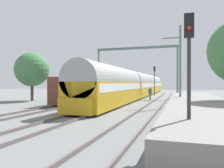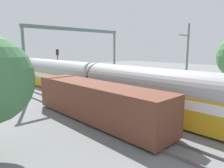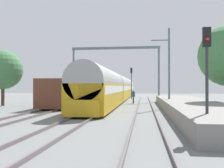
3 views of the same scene
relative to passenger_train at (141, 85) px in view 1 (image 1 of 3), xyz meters
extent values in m
plane|color=slate|center=(0.00, -20.23, -1.97)|extent=(120.00, 120.00, 0.00)
cube|color=#65575A|center=(-4.88, -20.23, -1.89)|extent=(0.08, 60.00, 0.16)
cube|color=#65575A|center=(-3.45, -20.23, -1.89)|extent=(0.08, 60.00, 0.16)
cube|color=#65575A|center=(-0.72, -20.23, -1.89)|extent=(0.08, 60.00, 0.16)
cube|color=#65575A|center=(0.72, -20.23, -1.89)|extent=(0.08, 60.00, 0.16)
cube|color=#65575A|center=(3.45, -20.23, -1.89)|extent=(0.08, 60.00, 0.16)
cube|color=#65575A|center=(4.88, -20.23, -1.89)|extent=(0.08, 60.00, 0.16)
cube|color=gray|center=(7.98, -18.23, -1.52)|extent=(4.40, 28.00, 0.90)
cube|color=gold|center=(0.00, -16.31, -0.71)|extent=(2.90, 16.00, 2.20)
cube|color=white|center=(0.00, -16.31, -0.08)|extent=(2.93, 15.36, 0.64)
cylinder|color=#9D9D9D|center=(0.00, -16.31, 0.59)|extent=(2.84, 16.00, 2.84)
cube|color=gold|center=(0.00, 0.04, -0.71)|extent=(2.90, 16.00, 2.20)
cube|color=white|center=(0.00, 0.04, -0.08)|extent=(2.93, 15.36, 0.64)
cylinder|color=#9D9D9D|center=(0.00, 0.04, 0.59)|extent=(2.84, 16.00, 2.84)
cube|color=gold|center=(0.00, 16.39, -0.71)|extent=(2.90, 16.00, 2.20)
cube|color=white|center=(0.00, 16.39, -0.08)|extent=(2.93, 15.36, 0.64)
cylinder|color=#9D9D9D|center=(0.00, 16.39, 0.59)|extent=(2.84, 16.00, 2.84)
cube|color=gold|center=(0.00, -24.56, -1.26)|extent=(2.40, 0.50, 1.10)
cube|color=brown|center=(-4.17, -13.06, -0.46)|extent=(2.80, 13.00, 2.70)
cube|color=black|center=(-4.17, -13.06, -1.76)|extent=(2.52, 11.96, 0.10)
cylinder|color=#3A3A3A|center=(2.73, -8.46, -1.55)|extent=(0.25, 0.25, 0.85)
cube|color=#285684|center=(2.73, -8.46, -0.80)|extent=(0.45, 0.45, 0.64)
sphere|color=tan|center=(2.73, -8.46, -0.36)|extent=(0.24, 0.24, 0.24)
cylinder|color=#2D2D33|center=(6.90, -28.81, 0.00)|extent=(0.14, 0.14, 3.95)
cube|color=black|center=(6.90, -28.81, 2.43)|extent=(0.36, 0.20, 0.90)
sphere|color=red|center=(6.90, -28.93, 2.32)|extent=(0.16, 0.16, 0.16)
cylinder|color=#2D2D33|center=(1.92, 3.79, 0.28)|extent=(0.14, 0.14, 4.51)
cube|color=black|center=(1.92, 3.79, 2.99)|extent=(0.36, 0.20, 0.90)
sphere|color=red|center=(1.92, 3.67, 2.85)|extent=(0.16, 0.16, 0.16)
cylinder|color=slate|center=(-6.17, -4.33, 1.78)|extent=(0.28, 0.28, 7.50)
cylinder|color=slate|center=(6.17, -4.33, 1.78)|extent=(0.28, 0.28, 7.50)
cube|color=slate|center=(0.00, -4.33, 5.71)|extent=(12.73, 0.24, 0.36)
cylinder|color=slate|center=(6.57, -14.80, 2.03)|extent=(0.20, 0.20, 8.00)
cube|color=slate|center=(5.67, -14.80, 4.83)|extent=(1.80, 0.10, 0.10)
cylinder|color=#4C3826|center=(-11.58, -14.02, -0.78)|extent=(0.36, 0.36, 2.38)
sphere|color=#427847|center=(-11.58, -14.02, 2.04)|extent=(4.35, 4.35, 4.35)
camera|label=1|loc=(6.61, -37.42, 0.27)|focal=34.81mm
camera|label=2|loc=(-13.99, -25.27, 3.50)|focal=33.43mm
camera|label=3|loc=(4.03, -41.01, 0.16)|focal=41.28mm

